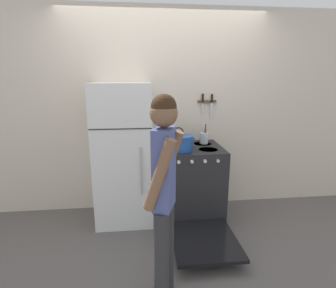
{
  "coord_description": "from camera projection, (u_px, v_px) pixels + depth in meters",
  "views": [
    {
      "loc": [
        -0.31,
        -3.33,
        1.7
      ],
      "look_at": [
        -0.01,
        -0.5,
        0.99
      ],
      "focal_mm": 28.0,
      "sensor_mm": 36.0,
      "label": 1
    }
  ],
  "objects": [
    {
      "name": "person",
      "position": [
        164.0,
        191.0,
        1.88
      ],
      "size": [
        0.33,
        0.38,
        1.61
      ],
      "rotation": [
        0.0,
        0.0,
        1.22
      ],
      "color": "#2D2D30",
      "rests_on": "ground_plane"
    },
    {
      "name": "tea_kettle",
      "position": [
        178.0,
        140.0,
        3.24
      ],
      "size": [
        0.22,
        0.18,
        0.22
      ],
      "color": "silver",
      "rests_on": "stove_range"
    },
    {
      "name": "refrigerator",
      "position": [
        124.0,
        154.0,
        3.1
      ],
      "size": [
        0.66,
        0.64,
        1.66
      ],
      "color": "white",
      "rests_on": "ground_plane"
    },
    {
      "name": "ground_plane",
      "position": [
        165.0,
        204.0,
        3.66
      ],
      "size": [
        14.0,
        14.0,
        0.0
      ],
      "primitive_type": "plane",
      "color": "#5B5654"
    },
    {
      "name": "wall_knife_strip",
      "position": [
        207.0,
        101.0,
        3.35
      ],
      "size": [
        0.24,
        0.03,
        0.29
      ],
      "color": "brown"
    },
    {
      "name": "dutch_oven_pot",
      "position": [
        181.0,
        143.0,
        2.96
      ],
      "size": [
        0.32,
        0.28,
        0.2
      ],
      "color": "#1E4C9E",
      "rests_on": "stove_range"
    },
    {
      "name": "stove_range",
      "position": [
        192.0,
        184.0,
        3.21
      ],
      "size": [
        0.71,
        1.42,
        0.91
      ],
      "color": "#232326",
      "rests_on": "ground_plane"
    },
    {
      "name": "utensil_jar",
      "position": [
        204.0,
        138.0,
        3.27
      ],
      "size": [
        0.1,
        0.1,
        0.25
      ],
      "color": "silver",
      "rests_on": "stove_range"
    },
    {
      "name": "wall_back",
      "position": [
        164.0,
        113.0,
        3.38
      ],
      "size": [
        10.0,
        0.06,
        2.55
      ],
      "color": "beige",
      "rests_on": "ground_plane"
    }
  ]
}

